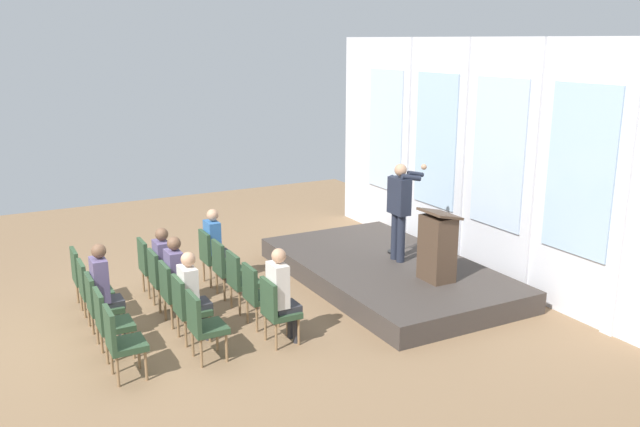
{
  "coord_description": "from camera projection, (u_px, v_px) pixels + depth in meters",
  "views": [
    {
      "loc": [
        9.12,
        -1.6,
        4.08
      ],
      "look_at": [
        -0.01,
        3.27,
        1.38
      ],
      "focal_mm": 37.61,
      "sensor_mm": 36.0,
      "label": 1
    }
  ],
  "objects": [
    {
      "name": "chair_r2_c4",
      "position": [
        120.0,
        339.0,
        8.17
      ],
      "size": [
        0.46,
        0.44,
        0.94
      ],
      "color": "olive",
      "rests_on": "ground"
    },
    {
      "name": "audience_r0_c0",
      "position": [
        216.0,
        242.0,
        11.39
      ],
      "size": [
        0.36,
        0.39,
        1.32
      ],
      "color": "#2D2D33",
      "rests_on": "ground"
    },
    {
      "name": "chair_r0_c3",
      "position": [
        257.0,
        292.0,
        9.7
      ],
      "size": [
        0.46,
        0.44,
        0.94
      ],
      "color": "olive",
      "rests_on": "ground"
    },
    {
      "name": "chair_r1_c2",
      "position": [
        173.0,
        289.0,
        9.79
      ],
      "size": [
        0.46,
        0.44,
        0.94
      ],
      "color": "olive",
      "rests_on": "ground"
    },
    {
      "name": "chair_r2_c1",
      "position": [
        91.0,
        287.0,
        9.88
      ],
      "size": [
        0.46,
        0.44,
        0.94
      ],
      "color": "olive",
      "rests_on": "ground"
    },
    {
      "name": "ground_plane",
      "position": [
        118.0,
        335.0,
        9.54
      ],
      "size": [
        16.21,
        16.21,
        0.0
      ],
      "primitive_type": "plane",
      "color": "#846647"
    },
    {
      "name": "chair_r1_c1",
      "position": [
        161.0,
        276.0,
        10.36
      ],
      "size": [
        0.46,
        0.44,
        0.94
      ],
      "color": "olive",
      "rests_on": "ground"
    },
    {
      "name": "lectern",
      "position": [
        437.0,
        247.0,
        10.58
      ],
      "size": [
        0.6,
        0.48,
        1.16
      ],
      "color": "#4C3828",
      "rests_on": "stage_platform"
    },
    {
      "name": "audience_r1_c2",
      "position": [
        178.0,
        275.0,
        9.77
      ],
      "size": [
        0.36,
        0.39,
        1.33
      ],
      "color": "#2D2D33",
      "rests_on": "ground"
    },
    {
      "name": "chair_r2_c0",
      "position": [
        83.0,
        274.0,
        10.45
      ],
      "size": [
        0.46,
        0.44,
        0.94
      ],
      "color": "olive",
      "rests_on": "ground"
    },
    {
      "name": "mic_stand",
      "position": [
        396.0,
        235.0,
        12.0
      ],
      "size": [
        0.28,
        0.28,
        1.56
      ],
      "color": "black",
      "rests_on": "stage_platform"
    },
    {
      "name": "audience_r0_c4",
      "position": [
        281.0,
        291.0,
        9.11
      ],
      "size": [
        0.36,
        0.39,
        1.37
      ],
      "color": "#2D2D33",
      "rests_on": "ground"
    },
    {
      "name": "audience_r1_c1",
      "position": [
        166.0,
        263.0,
        10.35
      ],
      "size": [
        0.36,
        0.39,
        1.3
      ],
      "color": "#2D2D33",
      "rests_on": "ground"
    },
    {
      "name": "stage_platform",
      "position": [
        387.0,
        272.0,
        11.59
      ],
      "size": [
        4.67,
        2.7,
        0.35
      ],
      "primitive_type": "cube",
      "color": "#3F3833",
      "rests_on": "ground"
    },
    {
      "name": "chair_r1_c3",
      "position": [
        187.0,
        305.0,
        9.22
      ],
      "size": [
        0.46,
        0.44,
        0.94
      ],
      "color": "olive",
      "rests_on": "ground"
    },
    {
      "name": "chair_r2_c3",
      "position": [
        109.0,
        319.0,
        8.74
      ],
      "size": [
        0.46,
        0.44,
        0.94
      ],
      "color": "olive",
      "rests_on": "ground"
    },
    {
      "name": "rear_partition",
      "position": [
        469.0,
        156.0,
        11.82
      ],
      "size": [
        8.41,
        0.14,
        4.12
      ],
      "color": "silver",
      "rests_on": "ground"
    },
    {
      "name": "chair_r0_c1",
      "position": [
        225.0,
        265.0,
        10.84
      ],
      "size": [
        0.46,
        0.44,
        0.94
      ],
      "color": "olive",
      "rests_on": "ground"
    },
    {
      "name": "chair_r1_c4",
      "position": [
        203.0,
        322.0,
        8.65
      ],
      "size": [
        0.46,
        0.44,
        0.94
      ],
      "color": "olive",
      "rests_on": "ground"
    },
    {
      "name": "speaker",
      "position": [
        400.0,
        205.0,
        11.43
      ],
      "size": [
        0.5,
        0.69,
        1.7
      ],
      "color": "#232838",
      "rests_on": "stage_platform"
    },
    {
      "name": "chair_r2_c2",
      "position": [
        100.0,
        302.0,
        9.31
      ],
      "size": [
        0.46,
        0.44,
        0.94
      ],
      "color": "olive",
      "rests_on": "ground"
    },
    {
      "name": "audience_r2_c2",
      "position": [
        104.0,
        286.0,
        9.29
      ],
      "size": [
        0.36,
        0.39,
        1.38
      ],
      "color": "#2D2D33",
      "rests_on": "ground"
    },
    {
      "name": "chair_r0_c2",
      "position": [
        240.0,
        278.0,
        10.27
      ],
      "size": [
        0.46,
        0.44,
        0.94
      ],
      "color": "olive",
      "rests_on": "ground"
    },
    {
      "name": "chair_r0_c4",
      "position": [
        276.0,
        308.0,
        9.13
      ],
      "size": [
        0.46,
        0.44,
        0.94
      ],
      "color": "olive",
      "rests_on": "ground"
    },
    {
      "name": "audience_r1_c3",
      "position": [
        192.0,
        291.0,
        9.21
      ],
      "size": [
        0.36,
        0.39,
        1.29
      ],
      "color": "#2D2D33",
      "rests_on": "ground"
    },
    {
      "name": "chair_r1_c0",
      "position": [
        150.0,
        263.0,
        10.93
      ],
      "size": [
        0.46,
        0.44,
        0.94
      ],
      "color": "olive",
      "rests_on": "ground"
    },
    {
      "name": "chair_r0_c0",
      "position": [
        211.0,
        254.0,
        11.4
      ],
      "size": [
        0.46,
        0.44,
        0.94
      ],
      "color": "olive",
      "rests_on": "ground"
    }
  ]
}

